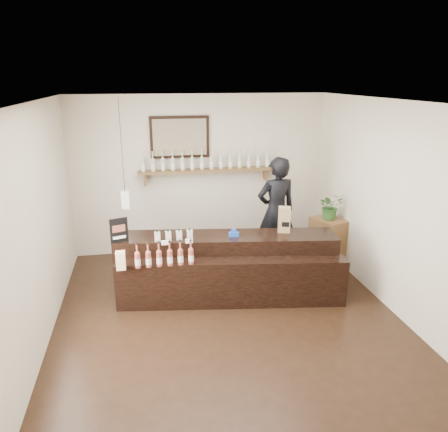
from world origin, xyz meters
TOP-DOWN VIEW (x-y plane):
  - ground at (0.00, 0.00)m, footprint 5.00×5.00m
  - room_shell at (0.00, 0.00)m, footprint 5.00×5.00m
  - back_wall_decor at (-0.14, 2.37)m, footprint 2.66×0.96m
  - counter at (0.12, 0.58)m, footprint 3.23×1.30m
  - promo_sign at (-1.38, 0.70)m, footprint 0.24×0.10m
  - paper_bag at (0.98, 0.68)m, footprint 0.20×0.18m
  - tape_dispenser at (0.22, 0.63)m, footprint 0.15×0.07m
  - side_cabinet at (2.00, 1.34)m, footprint 0.57×0.67m
  - potted_plant at (2.00, 1.34)m, footprint 0.43×0.38m
  - shopkeeper at (1.14, 1.55)m, footprint 0.83×0.61m

SIDE VIEW (x-z plane):
  - ground at x=0.00m, z-range 0.00..0.00m
  - side_cabinet at x=2.00m, z-range 0.00..0.82m
  - counter at x=0.12m, z-range -0.10..0.94m
  - tape_dispenser at x=0.22m, z-range 0.88..1.00m
  - potted_plant at x=2.00m, z-range 0.82..1.26m
  - shopkeeper at x=1.14m, z-range 0.00..2.09m
  - promo_sign at x=-1.38m, z-range 0.89..1.24m
  - paper_bag at x=0.98m, z-range 0.89..1.27m
  - room_shell at x=0.00m, z-range -0.80..4.20m
  - back_wall_decor at x=-0.14m, z-range 0.91..2.60m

